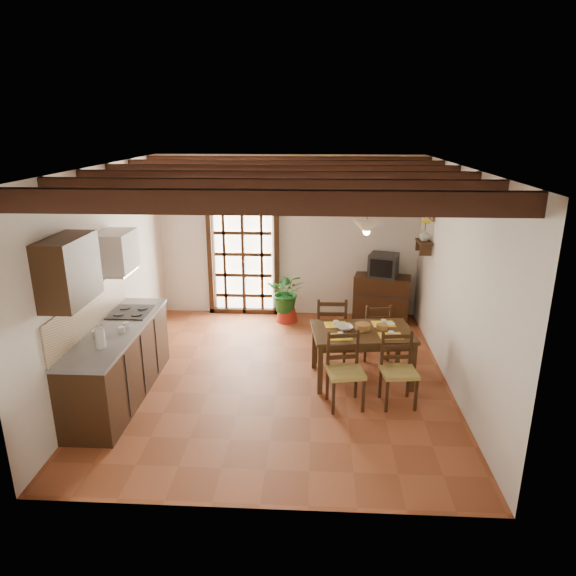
# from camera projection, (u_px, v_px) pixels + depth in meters

# --- Properties ---
(ground_plane) EXTENTS (5.00, 5.00, 0.00)m
(ground_plane) POSITION_uv_depth(u_px,v_px,m) (279.00, 377.00, 6.98)
(ground_plane) COLOR brown
(room_shell) EXTENTS (4.52, 5.02, 2.81)m
(room_shell) POSITION_uv_depth(u_px,v_px,m) (278.00, 247.00, 6.42)
(room_shell) COLOR silver
(room_shell) RESTS_ON ground_plane
(ceiling_beams) EXTENTS (4.50, 4.34, 0.20)m
(ceiling_beams) POSITION_uv_depth(u_px,v_px,m) (278.00, 176.00, 6.15)
(ceiling_beams) COLOR black
(ceiling_beams) RESTS_ON room_shell
(french_door) EXTENTS (1.26, 0.11, 2.32)m
(french_door) POSITION_uv_depth(u_px,v_px,m) (243.00, 250.00, 8.98)
(french_door) COLOR white
(french_door) RESTS_ON ground_plane
(kitchen_counter) EXTENTS (0.64, 2.25, 1.38)m
(kitchen_counter) POSITION_uv_depth(u_px,v_px,m) (119.00, 362.00, 6.37)
(kitchen_counter) COLOR black
(kitchen_counter) RESTS_ON ground_plane
(upper_cabinet) EXTENTS (0.35, 0.80, 0.70)m
(upper_cabinet) POSITION_uv_depth(u_px,v_px,m) (69.00, 271.00, 5.28)
(upper_cabinet) COLOR black
(upper_cabinet) RESTS_ON room_shell
(range_hood) EXTENTS (0.38, 0.60, 0.54)m
(range_hood) POSITION_uv_depth(u_px,v_px,m) (117.00, 252.00, 6.50)
(range_hood) COLOR white
(range_hood) RESTS_ON room_shell
(counter_items) EXTENTS (0.50, 1.43, 0.25)m
(counter_items) POSITION_uv_depth(u_px,v_px,m) (117.00, 323.00, 6.30)
(counter_items) COLOR black
(counter_items) RESTS_ON kitchen_counter
(dining_table) EXTENTS (1.38, 0.97, 0.70)m
(dining_table) POSITION_uv_depth(u_px,v_px,m) (362.00, 337.00, 6.75)
(dining_table) COLOR #3C2713
(dining_table) RESTS_ON ground_plane
(chair_near_left) EXTENTS (0.49, 0.47, 0.91)m
(chair_near_left) POSITION_uv_depth(u_px,v_px,m) (345.00, 384.00, 6.21)
(chair_near_left) COLOR #A29045
(chair_near_left) RESTS_ON ground_plane
(chair_near_right) EXTENTS (0.45, 0.44, 0.89)m
(chair_near_right) POSITION_uv_depth(u_px,v_px,m) (398.00, 383.00, 6.24)
(chair_near_right) COLOR #A29045
(chair_near_right) RESTS_ON ground_plane
(chair_far_left) EXTENTS (0.46, 0.44, 0.96)m
(chair_far_left) POSITION_uv_depth(u_px,v_px,m) (330.00, 339.00, 7.46)
(chair_far_left) COLOR #A29045
(chair_far_left) RESTS_ON ground_plane
(chair_far_right) EXTENTS (0.44, 0.43, 0.86)m
(chair_far_right) POSITION_uv_depth(u_px,v_px,m) (375.00, 340.00, 7.51)
(chair_far_right) COLOR #A29045
(chair_far_right) RESTS_ON ground_plane
(table_setting) EXTENTS (0.95, 0.63, 0.09)m
(table_setting) POSITION_uv_depth(u_px,v_px,m) (362.00, 331.00, 6.73)
(table_setting) COLOR yellow
(table_setting) RESTS_ON dining_table
(table_bowl) EXTENTS (0.25, 0.25, 0.05)m
(table_bowl) POSITION_uv_depth(u_px,v_px,m) (345.00, 327.00, 6.75)
(table_bowl) COLOR white
(table_bowl) RESTS_ON dining_table
(sideboard) EXTENTS (1.01, 0.60, 0.80)m
(sideboard) POSITION_uv_depth(u_px,v_px,m) (381.00, 298.00, 8.89)
(sideboard) COLOR black
(sideboard) RESTS_ON ground_plane
(crt_tv) EXTENTS (0.57, 0.55, 0.40)m
(crt_tv) POSITION_uv_depth(u_px,v_px,m) (383.00, 265.00, 8.70)
(crt_tv) COLOR black
(crt_tv) RESTS_ON sideboard
(fuse_box) EXTENTS (0.25, 0.03, 0.32)m
(fuse_box) POSITION_uv_depth(u_px,v_px,m) (377.00, 218.00, 8.72)
(fuse_box) COLOR white
(fuse_box) RESTS_ON room_shell
(plant_pot) EXTENTS (0.39, 0.39, 0.24)m
(plant_pot) POSITION_uv_depth(u_px,v_px,m) (287.00, 315.00, 8.92)
(plant_pot) COLOR maroon
(plant_pot) RESTS_ON ground_plane
(potted_plant) EXTENTS (1.74, 1.53, 1.83)m
(potted_plant) POSITION_uv_depth(u_px,v_px,m) (287.00, 290.00, 8.78)
(potted_plant) COLOR #144C19
(potted_plant) RESTS_ON ground_plane
(wall_shelf) EXTENTS (0.20, 0.42, 0.20)m
(wall_shelf) POSITION_uv_depth(u_px,v_px,m) (424.00, 244.00, 7.92)
(wall_shelf) COLOR black
(wall_shelf) RESTS_ON room_shell
(shelf_vase) EXTENTS (0.15, 0.15, 0.15)m
(shelf_vase) POSITION_uv_depth(u_px,v_px,m) (425.00, 235.00, 7.88)
(shelf_vase) COLOR #B2BFB2
(shelf_vase) RESTS_ON wall_shelf
(shelf_flowers) EXTENTS (0.14, 0.14, 0.36)m
(shelf_flowers) POSITION_uv_depth(u_px,v_px,m) (426.00, 222.00, 7.82)
(shelf_flowers) COLOR yellow
(shelf_flowers) RESTS_ON shelf_vase
(framed_picture) EXTENTS (0.03, 0.32, 0.32)m
(framed_picture) POSITION_uv_depth(u_px,v_px,m) (432.00, 209.00, 7.75)
(framed_picture) COLOR brown
(framed_picture) RESTS_ON room_shell
(pendant_lamp) EXTENTS (0.36, 0.36, 0.84)m
(pendant_lamp) POSITION_uv_depth(u_px,v_px,m) (367.00, 226.00, 6.40)
(pendant_lamp) COLOR black
(pendant_lamp) RESTS_ON room_shell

